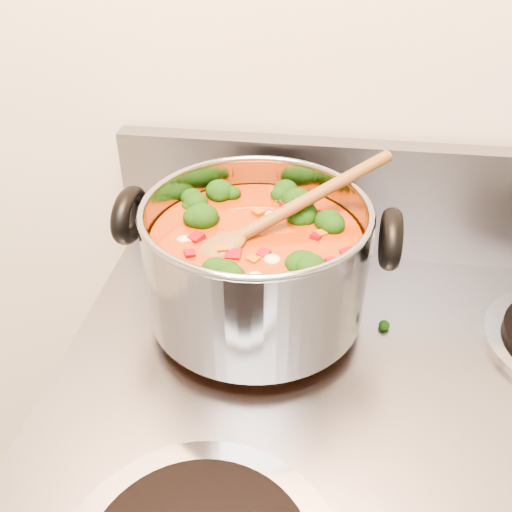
{
  "coord_description": "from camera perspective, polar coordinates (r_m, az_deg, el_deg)",
  "views": [
    {
      "loc": [
        -0.04,
        0.8,
        1.37
      ],
      "look_at": [
        -0.11,
        1.31,
        1.01
      ],
      "focal_mm": 40.0,
      "sensor_mm": 36.0,
      "label": 1
    }
  ],
  "objects": [
    {
      "name": "wooden_spoon",
      "position": [
        0.61,
        0.97,
        3.37
      ],
      "size": [
        0.22,
        0.18,
        0.08
      ],
      "rotation": [
        0.0,
        0.0,
        0.66
      ],
      "color": "brown",
      "rests_on": "stockpot"
    },
    {
      "name": "stockpot",
      "position": [
        0.63,
        0.02,
        -0.56
      ],
      "size": [
        0.3,
        0.25,
        0.15
      ],
      "rotation": [
        0.0,
        0.0,
        -0.03
      ],
      "color": "#9D9EA5",
      "rests_on": "electric_range"
    },
    {
      "name": "cooktop_crumbs",
      "position": [
        0.78,
        11.82,
        -0.67
      ],
      "size": [
        0.02,
        0.04,
        0.01
      ],
      "color": "black",
      "rests_on": "electric_range"
    }
  ]
}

